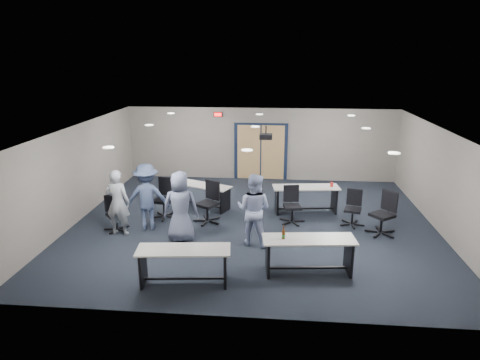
# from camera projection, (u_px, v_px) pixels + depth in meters

# --- Properties ---
(floor) EXTENTS (10.00, 10.00, 0.00)m
(floor) POSITION_uv_depth(u_px,v_px,m) (253.00, 223.00, 12.08)
(floor) COLOR black
(floor) RESTS_ON ground
(back_wall) EXTENTS (10.00, 0.04, 2.70)m
(back_wall) POSITION_uv_depth(u_px,v_px,m) (261.00, 144.00, 16.00)
(back_wall) COLOR gray
(back_wall) RESTS_ON floor
(front_wall) EXTENTS (10.00, 0.04, 2.70)m
(front_wall) POSITION_uv_depth(u_px,v_px,m) (238.00, 250.00, 7.40)
(front_wall) COLOR gray
(front_wall) RESTS_ON floor
(left_wall) EXTENTS (0.04, 9.00, 2.70)m
(left_wall) POSITION_uv_depth(u_px,v_px,m) (78.00, 173.00, 12.13)
(left_wall) COLOR gray
(left_wall) RESTS_ON floor
(right_wall) EXTENTS (0.04, 9.00, 2.70)m
(right_wall) POSITION_uv_depth(u_px,v_px,m) (443.00, 182.00, 11.27)
(right_wall) COLOR gray
(right_wall) RESTS_ON floor
(ceiling) EXTENTS (10.00, 9.00, 0.04)m
(ceiling) POSITION_uv_depth(u_px,v_px,m) (254.00, 129.00, 11.32)
(ceiling) COLOR white
(ceiling) RESTS_ON back_wall
(double_door) EXTENTS (2.00, 0.07, 2.20)m
(double_door) POSITION_uv_depth(u_px,v_px,m) (261.00, 152.00, 16.05)
(double_door) COLOR #101B32
(double_door) RESTS_ON back_wall
(exit_sign) EXTENTS (0.32, 0.07, 0.18)m
(exit_sign) POSITION_uv_depth(u_px,v_px,m) (218.00, 114.00, 15.77)
(exit_sign) COLOR black
(exit_sign) RESTS_ON back_wall
(ceiling_projector) EXTENTS (0.35, 0.32, 0.37)m
(ceiling_projector) POSITION_uv_depth(u_px,v_px,m) (266.00, 136.00, 11.85)
(ceiling_projector) COLOR black
(ceiling_projector) RESTS_ON ceiling
(ceiling_can_lights) EXTENTS (6.24, 5.74, 0.02)m
(ceiling_can_lights) POSITION_uv_depth(u_px,v_px,m) (255.00, 128.00, 11.56)
(ceiling_can_lights) COLOR white
(ceiling_can_lights) RESTS_ON ceiling
(table_front_left) EXTENTS (1.97, 0.84, 0.78)m
(table_front_left) POSITION_uv_depth(u_px,v_px,m) (184.00, 260.00, 8.80)
(table_front_left) COLOR beige
(table_front_left) RESTS_ON floor
(table_front_right) EXTENTS (2.04, 0.87, 1.10)m
(table_front_right) POSITION_uv_depth(u_px,v_px,m) (308.00, 249.00, 9.22)
(table_front_right) COLOR beige
(table_front_right) RESTS_ON floor
(table_back_left) EXTENTS (1.91, 1.27, 0.74)m
(table_back_left) POSITION_uv_depth(u_px,v_px,m) (203.00, 192.00, 13.20)
(table_back_left) COLOR beige
(table_back_left) RESTS_ON floor
(table_back_right) EXTENTS (2.03, 0.89, 0.93)m
(table_back_right) POSITION_uv_depth(u_px,v_px,m) (306.00, 195.00, 12.81)
(table_back_right) COLOR beige
(table_back_right) RESTS_ON floor
(chair_back_a) EXTENTS (0.85, 0.85, 1.16)m
(chair_back_a) POSITION_uv_depth(u_px,v_px,m) (164.00, 199.00, 12.35)
(chair_back_a) COLOR black
(chair_back_a) RESTS_ON floor
(chair_back_b) EXTENTS (1.01, 1.01, 1.17)m
(chair_back_b) POSITION_uv_depth(u_px,v_px,m) (207.00, 203.00, 12.02)
(chair_back_b) COLOR black
(chair_back_b) RESTS_ON floor
(chair_back_c) EXTENTS (0.77, 0.77, 1.05)m
(chair_back_c) POSITION_uv_depth(u_px,v_px,m) (292.00, 205.00, 11.99)
(chair_back_c) COLOR black
(chair_back_c) RESTS_ON floor
(chair_back_d) EXTENTS (0.77, 0.77, 1.00)m
(chair_back_d) POSITION_uv_depth(u_px,v_px,m) (353.00, 208.00, 11.82)
(chair_back_d) COLOR black
(chair_back_d) RESTS_ON floor
(chair_loose_left) EXTENTS (0.87, 0.87, 0.97)m
(chair_loose_left) POSITION_uv_depth(u_px,v_px,m) (116.00, 213.00, 11.48)
(chair_loose_left) COLOR black
(chair_loose_left) RESTS_ON floor
(chair_loose_right) EXTENTS (1.02, 1.02, 1.16)m
(chair_loose_right) POSITION_uv_depth(u_px,v_px,m) (382.00, 213.00, 11.21)
(chair_loose_right) COLOR black
(chair_loose_right) RESTS_ON floor
(person_gray) EXTENTS (0.68, 0.48, 1.78)m
(person_gray) POSITION_uv_depth(u_px,v_px,m) (118.00, 203.00, 11.11)
(person_gray) COLOR #9DA4AC
(person_gray) RESTS_ON floor
(person_plaid) EXTENTS (0.95, 0.67, 1.83)m
(person_plaid) POSITION_uv_depth(u_px,v_px,m) (180.00, 207.00, 10.73)
(person_plaid) COLOR slate
(person_plaid) RESTS_ON floor
(person_lightblue) EXTENTS (1.06, 0.93, 1.83)m
(person_lightblue) POSITION_uv_depth(u_px,v_px,m) (254.00, 209.00, 10.55)
(person_lightblue) COLOR #A2AED6
(person_lightblue) RESTS_ON floor
(person_back) EXTENTS (1.30, 0.93, 1.83)m
(person_back) POSITION_uv_depth(u_px,v_px,m) (147.00, 197.00, 11.47)
(person_back) COLOR #394767
(person_back) RESTS_ON floor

